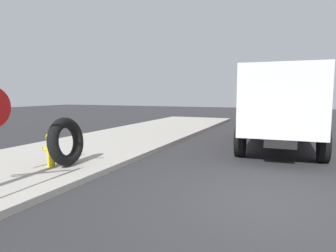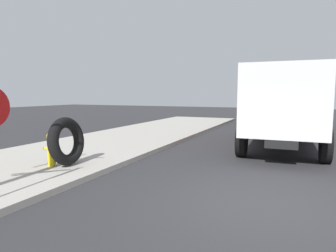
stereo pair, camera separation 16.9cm
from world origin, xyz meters
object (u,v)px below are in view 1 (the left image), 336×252
(loose_tire, at_px, (66,142))
(dump_truck_green, at_px, (275,101))
(fire_hydrant, at_px, (51,149))
(dump_truck_red, at_px, (281,107))

(loose_tire, height_order, dump_truck_green, dump_truck_green)
(fire_hydrant, xyz_separation_m, dump_truck_green, (16.46, -4.83, 0.97))
(loose_tire, xyz_separation_m, dump_truck_green, (16.24, -4.49, 0.79))
(dump_truck_green, bearing_deg, fire_hydrant, 163.66)
(dump_truck_red, bearing_deg, fire_hydrant, 138.02)
(fire_hydrant, distance_m, dump_truck_green, 17.18)
(loose_tire, distance_m, dump_truck_green, 16.87)
(dump_truck_red, distance_m, dump_truck_green, 10.31)
(fire_hydrant, bearing_deg, dump_truck_green, -16.34)
(fire_hydrant, bearing_deg, dump_truck_red, -41.98)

